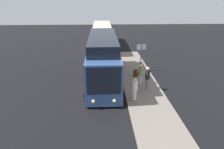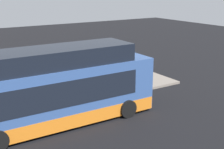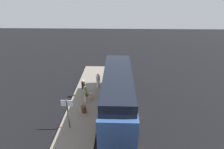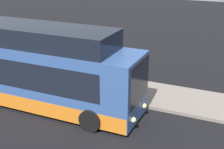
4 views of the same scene
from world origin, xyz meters
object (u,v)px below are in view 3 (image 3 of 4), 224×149
bus_lead (118,95)px  passenger_with_bags (85,93)px  trash_bin (84,109)px  suitcase (91,96)px  sign_post (68,110)px  passenger_boarding (83,87)px  passenger_waiting (98,80)px

bus_lead → passenger_with_bags: 3.44m
passenger_with_bags → trash_bin: (-1.75, -0.12, -0.58)m
suitcase → sign_post: sign_post is taller
bus_lead → passenger_with_bags: size_ratio=6.38×
passenger_boarding → sign_post: bearing=160.3°
trash_bin → passenger_waiting: bearing=-9.7°
passenger_waiting → sign_post: bearing=-0.0°
passenger_boarding → trash_bin: passenger_boarding is taller
bus_lead → passenger_with_bags: bearing=66.6°
suitcase → bus_lead: bearing=-123.8°
passenger_boarding → suitcase: 1.20m
suitcase → trash_bin: suitcase is taller
passenger_waiting → passenger_with_bags: bearing=-3.9°
passenger_with_bags → passenger_boarding: bearing=-112.5°
bus_lead → sign_post: size_ratio=4.10×
bus_lead → suitcase: size_ratio=12.19×
bus_lead → suitcase: (1.79, 2.68, -1.31)m
passenger_with_bags → sign_post: size_ratio=0.64×
passenger_waiting → sign_post: (-6.65, 1.59, 0.83)m
suitcase → passenger_with_bags: bearing=138.2°
passenger_with_bags → sign_post: sign_post is taller
passenger_boarding → sign_post: sign_post is taller
suitcase → sign_post: (-4.16, 1.08, 1.38)m
passenger_waiting → trash_bin: size_ratio=2.51×
passenger_with_bags → bus_lead: bearing=114.5°
bus_lead → passenger_with_bags: (1.34, 3.09, -0.72)m
suitcase → trash_bin: bearing=172.4°
bus_lead → passenger_boarding: size_ratio=5.86×
passenger_with_bags → passenger_waiting: bearing=-149.4°
bus_lead → sign_post: (-2.36, 3.76, 0.07)m
suitcase → trash_bin: size_ratio=1.34×
trash_bin → sign_post: bearing=158.1°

